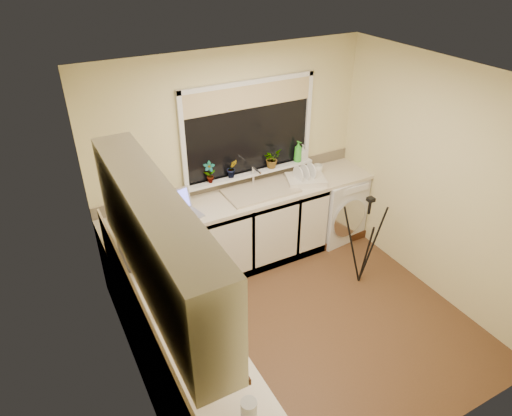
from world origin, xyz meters
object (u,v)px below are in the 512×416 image
object	(u,v)px
cup_left	(209,383)
microwave	(148,238)
soap_bottle_clear	(303,152)
glass_jug	(249,410)
dish_rack	(306,180)
laptop	(181,209)
plant_a	(210,172)
cup_back	(318,169)
plant_b	(232,168)
washing_machine	(334,205)
soap_bottle_green	(298,151)
steel_jar	(166,307)
kettle	(160,253)
plant_d	(272,158)
tripod	(364,242)

from	to	relation	value
cup_left	microwave	bearing A→B (deg)	86.60
soap_bottle_clear	glass_jug	bearing A→B (deg)	-128.55
dish_rack	cup_left	distance (m)	2.96
laptop	dish_rack	world-z (taller)	laptop
cup_left	soap_bottle_clear	bearing A→B (deg)	46.27
plant_a	cup_back	bearing A→B (deg)	-5.29
dish_rack	plant_b	world-z (taller)	plant_b
washing_machine	soap_bottle_green	distance (m)	0.89
laptop	cup_left	world-z (taller)	laptop
microwave	plant_a	bearing A→B (deg)	-28.99
steel_jar	plant_a	xyz separation A→B (m)	(1.04, 1.55, 0.21)
cup_back	cup_left	size ratio (longest dim) A/B	1.25
laptop	steel_jar	world-z (taller)	laptop
washing_machine	kettle	distance (m)	2.61
dish_rack	washing_machine	bearing A→B (deg)	23.68
steel_jar	soap_bottle_green	bearing A→B (deg)	35.41
kettle	plant_d	size ratio (longest dim) A/B	0.93
laptop	kettle	distance (m)	0.80
kettle	dish_rack	xyz separation A→B (m)	(1.97, 0.66, -0.07)
dish_rack	tripod	xyz separation A→B (m)	(0.19, -0.90, -0.39)
plant_a	soap_bottle_green	world-z (taller)	soap_bottle_green
soap_bottle_clear	cup_left	xyz separation A→B (m)	(-2.24, -2.34, -0.20)
soap_bottle_clear	laptop	bearing A→B (deg)	-170.96
kettle	microwave	xyz separation A→B (m)	(-0.05, 0.19, 0.06)
laptop	cup_back	size ratio (longest dim) A/B	3.06
tripod	cup_back	size ratio (longest dim) A/B	8.47
kettle	microwave	world-z (taller)	microwave
steel_jar	soap_bottle_clear	world-z (taller)	soap_bottle_clear
tripod	plant_d	world-z (taller)	plant_d
soap_bottle_clear	plant_b	bearing A→B (deg)	-179.54
laptop	cup_back	distance (m)	1.81
plant_a	cup_back	size ratio (longest dim) A/B	1.91
plant_b	cup_left	world-z (taller)	plant_b
plant_a	kettle	bearing A→B (deg)	-133.48
tripod	microwave	xyz separation A→B (m)	(-2.21, 0.43, 0.52)
soap_bottle_green	plant_a	bearing A→B (deg)	-179.92
soap_bottle_green	washing_machine	bearing A→B (deg)	-28.47
washing_machine	plant_a	bearing A→B (deg)	166.08
laptop	cup_back	world-z (taller)	laptop
steel_jar	plant_b	xyz separation A→B (m)	(1.31, 1.55, 0.20)
kettle	washing_machine	bearing A→B (deg)	15.75
tripod	cup_left	size ratio (longest dim) A/B	10.63
tripod	cup_back	distance (m)	1.12
washing_machine	tripod	bearing A→B (deg)	-113.02
tripod	plant_b	bearing A→B (deg)	130.06
washing_machine	glass_jug	size ratio (longest dim) A/B	5.82
washing_machine	kettle	xyz separation A→B (m)	(-2.45, -0.69, 0.57)
kettle	glass_jug	world-z (taller)	kettle
plant_a	cup_left	size ratio (longest dim) A/B	2.40
plant_a	soap_bottle_green	xyz separation A→B (m)	(1.15, 0.00, 0.00)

